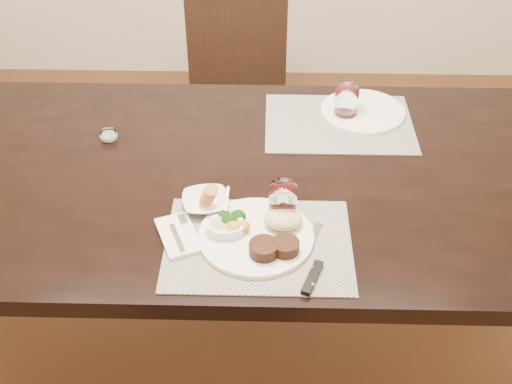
{
  "coord_description": "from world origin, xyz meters",
  "views": [
    {
      "loc": [
        0.14,
        -1.45,
        1.84
      ],
      "look_at": [
        0.11,
        -0.18,
        0.82
      ],
      "focal_mm": 45.0,
      "sensor_mm": 36.0,
      "label": 1
    }
  ],
  "objects_px": {
    "steak_knife": "(312,269)",
    "chair_far": "(236,86)",
    "cracker_bowl": "(206,202)",
    "dinner_plate": "(261,234)",
    "wine_glass_near": "(283,203)",
    "far_plate": "(363,111)"
  },
  "relations": [
    {
      "from": "chair_far",
      "to": "wine_glass_near",
      "type": "xyz_separation_m",
      "value": [
        0.18,
        -1.13,
        0.29
      ]
    },
    {
      "from": "wine_glass_near",
      "to": "cracker_bowl",
      "type": "bearing_deg",
      "value": 170.11
    },
    {
      "from": "steak_knife",
      "to": "wine_glass_near",
      "type": "xyz_separation_m",
      "value": [
        -0.07,
        0.19,
        0.04
      ]
    },
    {
      "from": "steak_knife",
      "to": "chair_far",
      "type": "bearing_deg",
      "value": 121.01
    },
    {
      "from": "far_plate",
      "to": "wine_glass_near",
      "type": "bearing_deg",
      "value": -116.93
    },
    {
      "from": "steak_knife",
      "to": "cracker_bowl",
      "type": "distance_m",
      "value": 0.35
    },
    {
      "from": "steak_knife",
      "to": "far_plate",
      "type": "bearing_deg",
      "value": 95.09
    },
    {
      "from": "chair_far",
      "to": "steak_knife",
      "type": "height_order",
      "value": "chair_far"
    },
    {
      "from": "cracker_bowl",
      "to": "far_plate",
      "type": "xyz_separation_m",
      "value": [
        0.46,
        0.48,
        -0.01
      ]
    },
    {
      "from": "steak_knife",
      "to": "wine_glass_near",
      "type": "height_order",
      "value": "wine_glass_near"
    },
    {
      "from": "chair_far",
      "to": "dinner_plate",
      "type": "relative_size",
      "value": 3.12
    },
    {
      "from": "far_plate",
      "to": "dinner_plate",
      "type": "bearing_deg",
      "value": -117.55
    },
    {
      "from": "dinner_plate",
      "to": "wine_glass_near",
      "type": "distance_m",
      "value": 0.11
    },
    {
      "from": "chair_far",
      "to": "dinner_plate",
      "type": "distance_m",
      "value": 1.25
    },
    {
      "from": "dinner_plate",
      "to": "chair_far",
      "type": "bearing_deg",
      "value": 120.37
    },
    {
      "from": "dinner_plate",
      "to": "cracker_bowl",
      "type": "bearing_deg",
      "value": 164.99
    },
    {
      "from": "dinner_plate",
      "to": "steak_knife",
      "type": "height_order",
      "value": "dinner_plate"
    },
    {
      "from": "steak_knife",
      "to": "dinner_plate",
      "type": "bearing_deg",
      "value": 159.08
    },
    {
      "from": "dinner_plate",
      "to": "steak_knife",
      "type": "relative_size",
      "value": 1.14
    },
    {
      "from": "wine_glass_near",
      "to": "dinner_plate",
      "type": "bearing_deg",
      "value": -121.08
    },
    {
      "from": "cracker_bowl",
      "to": "wine_glass_near",
      "type": "xyz_separation_m",
      "value": [
        0.2,
        -0.04,
        0.03
      ]
    },
    {
      "from": "steak_knife",
      "to": "cracker_bowl",
      "type": "xyz_separation_m",
      "value": [
        -0.27,
        0.23,
        0.01
      ]
    }
  ]
}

